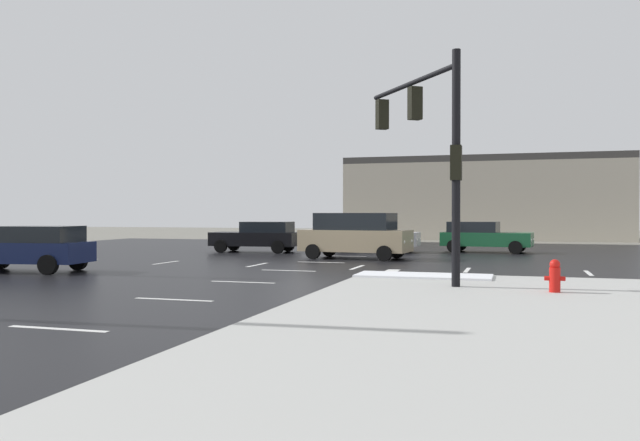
% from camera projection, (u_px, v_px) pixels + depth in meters
% --- Properties ---
extents(ground_plane, '(120.00, 120.00, 0.00)m').
position_uv_depth(ground_plane, '(306.00, 267.00, 24.70)').
color(ground_plane, slate).
extents(road_asphalt, '(44.00, 44.00, 0.02)m').
position_uv_depth(road_asphalt, '(306.00, 266.00, 24.70)').
color(road_asphalt, black).
rests_on(road_asphalt, ground_plane).
extents(snow_strip_curbside, '(4.00, 1.60, 0.06)m').
position_uv_depth(snow_strip_curbside, '(424.00, 276.00, 19.42)').
color(snow_strip_curbside, white).
rests_on(snow_strip_curbside, sidewalk_corner).
extents(lane_markings, '(36.15, 36.15, 0.01)m').
position_uv_depth(lane_markings, '(326.00, 270.00, 23.03)').
color(lane_markings, silver).
rests_on(lane_markings, road_asphalt).
extents(traffic_signal_mast, '(3.17, 4.31, 6.12)m').
position_uv_depth(traffic_signal_mast, '(430.00, 135.00, 18.04)').
color(traffic_signal_mast, black).
rests_on(traffic_signal_mast, sidewalk_corner).
extents(fire_hydrant, '(0.48, 0.26, 0.79)m').
position_uv_depth(fire_hydrant, '(555.00, 276.00, 15.57)').
color(fire_hydrant, red).
rests_on(fire_hydrant, sidewalk_corner).
extents(strip_building_background, '(21.18, 8.00, 6.40)m').
position_uv_depth(strip_building_background, '(484.00, 199.00, 51.69)').
color(strip_building_background, '#BCB29E').
rests_on(strip_building_background, ground_plane).
extents(sedan_navy, '(4.68, 2.43, 1.58)m').
position_uv_depth(sedan_navy, '(28.00, 248.00, 22.34)').
color(sedan_navy, '#141E47').
rests_on(sedan_navy, road_asphalt).
extents(sedan_black, '(4.61, 2.20, 1.58)m').
position_uv_depth(sedan_black, '(258.00, 236.00, 33.66)').
color(sedan_black, black).
rests_on(sedan_black, road_asphalt).
extents(sedan_silver, '(4.56, 2.06, 1.58)m').
position_uv_depth(sedan_silver, '(372.00, 236.00, 33.95)').
color(sedan_silver, '#B7BABF').
rests_on(sedan_silver, road_asphalt).
extents(sedan_green, '(4.68, 2.43, 1.58)m').
position_uv_depth(sedan_green, '(483.00, 236.00, 33.51)').
color(sedan_green, '#195933').
rests_on(sedan_green, road_asphalt).
extents(suv_tan, '(4.97, 2.54, 2.03)m').
position_uv_depth(suv_tan, '(355.00, 235.00, 28.79)').
color(suv_tan, tan).
rests_on(suv_tan, road_asphalt).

